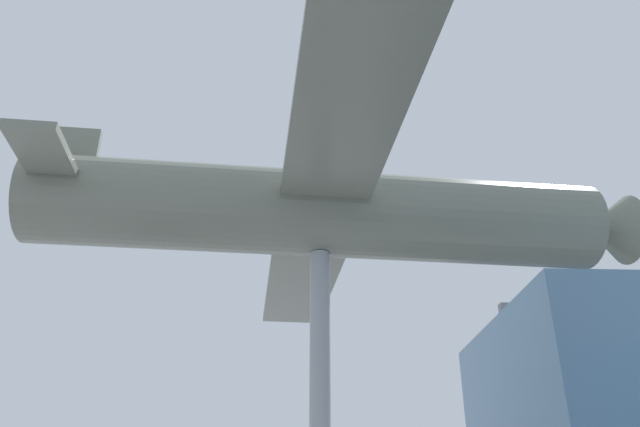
# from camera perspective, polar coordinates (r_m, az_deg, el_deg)

# --- Properties ---
(support_pylon_central) EXTENTS (0.43, 0.43, 6.99)m
(support_pylon_central) POSITION_cam_1_polar(r_m,az_deg,el_deg) (12.95, 0.00, -18.10)
(support_pylon_central) COLOR #999EA3
(support_pylon_central) RESTS_ON ground_plane
(suspended_airplane) EXTENTS (17.05, 14.41, 2.84)m
(suspended_airplane) POSITION_cam_1_polar(r_m,az_deg,el_deg) (14.33, 0.91, -0.02)
(suspended_airplane) COLOR slate
(suspended_airplane) RESTS_ON support_pylon_central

